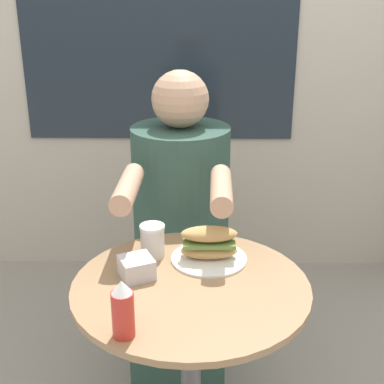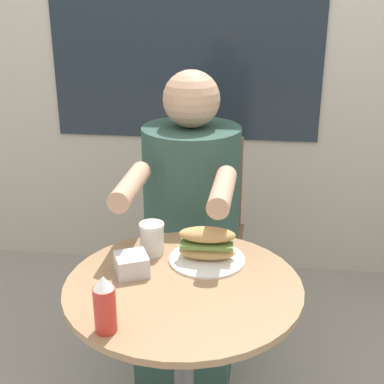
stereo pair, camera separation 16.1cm
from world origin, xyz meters
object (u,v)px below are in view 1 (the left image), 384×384
object	(u,v)px
seated_diner	(181,252)
diner_chair	(184,216)
sandwich_on_plate	(209,247)
condiment_bottle	(123,310)
cafe_table	(191,340)
drink_cup	(153,241)

from	to	relation	value
seated_diner	diner_chair	bearing A→B (deg)	-89.16
sandwich_on_plate	condiment_bottle	distance (m)	0.43
diner_chair	condiment_bottle	size ratio (longest dim) A/B	5.78
seated_diner	sandwich_on_plate	distance (m)	0.46
cafe_table	condiment_bottle	xyz separation A→B (m)	(-0.16, -0.24, 0.26)
drink_cup	condiment_bottle	xyz separation A→B (m)	(-0.03, -0.40, 0.02)
drink_cup	condiment_bottle	size ratio (longest dim) A/B	0.68
cafe_table	drink_cup	size ratio (longest dim) A/B	6.83
cafe_table	condiment_bottle	size ratio (longest dim) A/B	4.67
cafe_table	sandwich_on_plate	size ratio (longest dim) A/B	3.04
cafe_table	sandwich_on_plate	world-z (taller)	sandwich_on_plate
condiment_bottle	drink_cup	bearing A→B (deg)	85.14
sandwich_on_plate	condiment_bottle	bearing A→B (deg)	-118.59
cafe_table	condiment_bottle	distance (m)	0.39
seated_diner	cafe_table	bearing A→B (deg)	96.58
sandwich_on_plate	drink_cup	bearing A→B (deg)	172.38
drink_cup	seated_diner	bearing A→B (deg)	78.89
seated_diner	condiment_bottle	distance (m)	0.82
cafe_table	drink_cup	distance (m)	0.32
seated_diner	sandwich_on_plate	bearing A→B (deg)	105.97
diner_chair	cafe_table	bearing A→B (deg)	94.31
seated_diner	drink_cup	distance (m)	0.44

